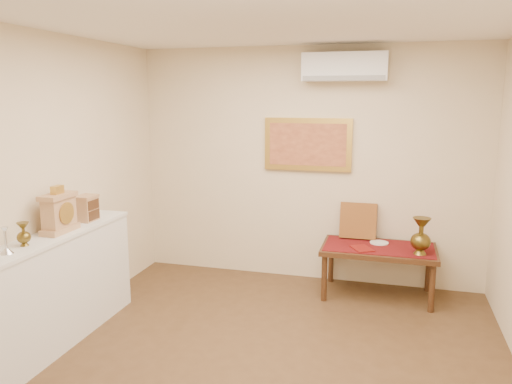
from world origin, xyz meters
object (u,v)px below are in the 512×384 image
(mantel_clock, at_px, (59,213))
(display_ledge, at_px, (51,292))
(wooden_chest, at_px, (87,208))
(low_table, at_px, (379,253))
(brass_urn_tall, at_px, (421,232))

(mantel_clock, bearing_deg, display_ledge, -96.96)
(wooden_chest, bearing_deg, low_table, 26.02)
(mantel_clock, bearing_deg, wooden_chest, 91.78)
(mantel_clock, height_order, wooden_chest, mantel_clock)
(brass_urn_tall, bearing_deg, low_table, 159.10)
(display_ledge, bearing_deg, wooden_chest, 89.37)
(mantel_clock, xyz_separation_m, low_table, (2.66, 1.72, -0.67))
(display_ledge, bearing_deg, mantel_clock, 83.04)
(wooden_chest, height_order, low_table, wooden_chest)
(brass_urn_tall, relative_size, display_ledge, 0.23)
(display_ledge, bearing_deg, low_table, 35.10)
(low_table, bearing_deg, mantel_clock, -147.04)
(mantel_clock, xyz_separation_m, wooden_chest, (-0.01, 0.42, -0.05))
(display_ledge, distance_m, mantel_clock, 0.68)
(display_ledge, xyz_separation_m, low_table, (2.67, 1.88, -0.01))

